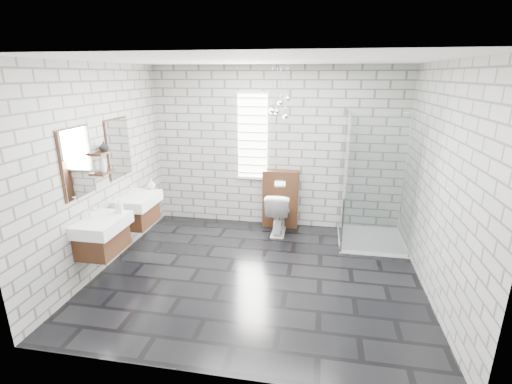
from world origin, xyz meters
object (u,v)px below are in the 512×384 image
(toilet, at_px, (278,212))
(vanity_right, at_px, (136,201))
(vanity_left, at_px, (100,226))
(shower_enclosure, at_px, (367,214))
(cistern_panel, at_px, (280,199))

(toilet, bearing_deg, vanity_right, 25.80)
(vanity_right, bearing_deg, vanity_left, -90.00)
(shower_enclosure, bearing_deg, cistern_panel, 159.72)
(vanity_left, height_order, cistern_panel, vanity_left)
(vanity_right, bearing_deg, shower_enclosure, 12.25)
(shower_enclosure, distance_m, toilet, 1.43)
(cistern_panel, xyz_separation_m, shower_enclosure, (1.40, -0.52, 0.00))
(vanity_right, xyz_separation_m, cistern_panel, (2.01, 1.26, -0.26))
(cistern_panel, bearing_deg, shower_enclosure, -20.28)
(shower_enclosure, bearing_deg, vanity_left, -153.85)
(vanity_right, distance_m, shower_enclosure, 3.50)
(vanity_left, distance_m, cistern_panel, 2.98)
(vanity_left, distance_m, shower_enclosure, 3.81)
(vanity_left, relative_size, toilet, 2.23)
(toilet, bearing_deg, cistern_panel, -90.35)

